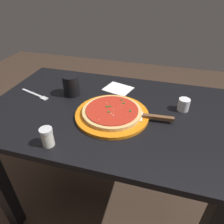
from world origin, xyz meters
The scene contains 10 objects.
ground_plane centered at (0.00, 0.00, 0.00)m, with size 5.00×5.00×0.00m, color #38281E.
restaurant_table centered at (0.00, 0.00, 0.60)m, with size 1.12×0.71×0.74m.
serving_plate centered at (0.04, -0.05, 0.74)m, with size 0.32×0.32×0.01m, color orange.
pizza centered at (0.04, -0.05, 0.76)m, with size 0.26×0.26×0.02m.
pizza_server centered at (0.19, -0.04, 0.76)m, with size 0.22×0.08×0.01m.
cup_tall_drink centered at (-0.21, 0.08, 0.79)m, with size 0.08×0.08×0.10m, color black.
cup_small_sauce centered at (0.34, 0.09, 0.77)m, with size 0.05×0.05×0.06m, color silver.
napkin_folded_right centered at (0.00, 0.20, 0.74)m, with size 0.14×0.12×0.00m, color white.
fork centered at (-0.39, 0.02, 0.74)m, with size 0.18×0.07×0.00m.
parmesan_shaker centered at (-0.14, -0.29, 0.77)m, with size 0.05×0.05×0.07m.
Camera 1 is at (0.24, -0.76, 1.27)m, focal length 32.92 mm.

